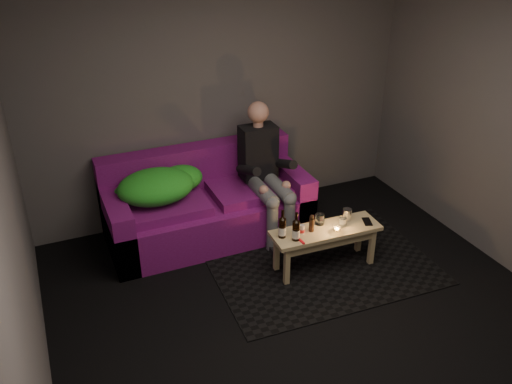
# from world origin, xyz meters

# --- Properties ---
(floor) EXTENTS (4.50, 4.50, 0.00)m
(floor) POSITION_xyz_m (0.00, 0.00, 0.00)
(floor) COLOR black
(floor) RESTS_ON ground
(room) EXTENTS (4.50, 4.50, 4.50)m
(room) POSITION_xyz_m (0.00, 0.47, 1.64)
(room) COLOR silver
(room) RESTS_ON ground
(rug) EXTENTS (2.07, 1.54, 0.01)m
(rug) POSITION_xyz_m (0.45, 0.87, 0.00)
(rug) COLOR black
(rug) RESTS_ON floor
(sofa) EXTENTS (1.99, 0.89, 0.85)m
(sofa) POSITION_xyz_m (-0.35, 1.82, 0.31)
(sofa) COLOR #6B0E56
(sofa) RESTS_ON floor
(green_blanket) EXTENTS (0.87, 0.60, 0.30)m
(green_blanket) POSITION_xyz_m (-0.80, 1.81, 0.64)
(green_blanket) COLOR green
(green_blanket) RESTS_ON sofa
(person) EXTENTS (0.36, 0.82, 1.33)m
(person) POSITION_xyz_m (0.22, 1.66, 0.69)
(person) COLOR black
(person) RESTS_ON sofa
(coffee_table) EXTENTS (1.02, 0.36, 0.41)m
(coffee_table) POSITION_xyz_m (0.45, 0.82, 0.34)
(coffee_table) COLOR tan
(coffee_table) RESTS_ON rug
(beer_bottle_a) EXTENTS (0.07, 0.07, 0.27)m
(beer_bottle_a) POSITION_xyz_m (0.03, 0.86, 0.51)
(beer_bottle_a) COLOR black
(beer_bottle_a) RESTS_ON coffee_table
(beer_bottle_b) EXTENTS (0.07, 0.07, 0.27)m
(beer_bottle_b) POSITION_xyz_m (0.12, 0.77, 0.51)
(beer_bottle_b) COLOR black
(beer_bottle_b) RESTS_ON coffee_table
(salt_shaker) EXTENTS (0.05, 0.05, 0.09)m
(salt_shaker) POSITION_xyz_m (0.22, 0.84, 0.46)
(salt_shaker) COLOR silver
(salt_shaker) RESTS_ON coffee_table
(pepper_mill) EXTENTS (0.05, 0.05, 0.12)m
(pepper_mill) POSITION_xyz_m (0.31, 0.84, 0.47)
(pepper_mill) COLOR black
(pepper_mill) RESTS_ON coffee_table
(tumbler_back) EXTENTS (0.10, 0.10, 0.10)m
(tumbler_back) POSITION_xyz_m (0.44, 0.92, 0.46)
(tumbler_back) COLOR white
(tumbler_back) RESTS_ON coffee_table
(tealight) EXTENTS (0.07, 0.07, 0.05)m
(tealight) POSITION_xyz_m (0.51, 0.73, 0.44)
(tealight) COLOR white
(tealight) RESTS_ON coffee_table
(tumbler_front) EXTENTS (0.08, 0.08, 0.09)m
(tumbler_front) POSITION_xyz_m (0.61, 0.80, 0.45)
(tumbler_front) COLOR white
(tumbler_front) RESTS_ON coffee_table
(steel_cup) EXTENTS (0.11, 0.11, 0.11)m
(steel_cup) POSITION_xyz_m (0.70, 0.88, 0.47)
(steel_cup) COLOR silver
(steel_cup) RESTS_ON coffee_table
(smartphone) EXTENTS (0.11, 0.16, 0.01)m
(smartphone) POSITION_xyz_m (0.86, 0.78, 0.42)
(smartphone) COLOR black
(smartphone) RESTS_ON coffee_table
(red_lighter) EXTENTS (0.03, 0.08, 0.01)m
(red_lighter) POSITION_xyz_m (0.15, 0.71, 0.42)
(red_lighter) COLOR red
(red_lighter) RESTS_ON coffee_table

